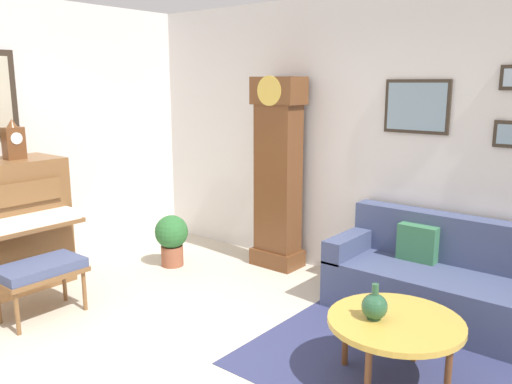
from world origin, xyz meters
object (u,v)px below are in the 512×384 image
Objects in this scene: grandfather_clock at (278,178)px; green_jug at (374,306)px; piano_bench at (40,271)px; potted_plant at (172,237)px; coffee_table at (395,324)px; mantel_clock at (14,141)px; couch at (445,283)px.

grandfather_clock is 2.39m from green_jug.
potted_plant is at bearing 93.98° from piano_bench.
grandfather_clock is 2.31× the size of coffee_table.
piano_bench is 1.25× the size of potted_plant.
mantel_clock is (-3.57, -0.66, 1.00)m from coffee_table.
grandfather_clock is 2.61m from mantel_clock.
coffee_table is at bearing -85.50° from couch.
grandfather_clock is 1.99m from couch.
couch reaches higher than coffee_table.
potted_plant is (-2.86, 0.62, -0.10)m from coffee_table.
couch is 2.82m from potted_plant.
mantel_clock is at bearing 161.33° from piano_bench.
couch reaches higher than green_jug.
mantel_clock is 1.58× the size of green_jug.
coffee_table is (1.97, -1.35, -0.54)m from grandfather_clock.
couch is at bearing 11.95° from potted_plant.
piano_bench is 0.34× the size of grandfather_clock.
mantel_clock is (-3.47, -1.87, 1.11)m from couch.
piano_bench is at bearing -161.99° from green_jug.
green_jug is at bearing -37.59° from grandfather_clock.
piano_bench is 2.78m from green_jug.
coffee_table is 3.77m from mantel_clock.
mantel_clock is 1.83m from potted_plant.
mantel_clock reaches higher than piano_bench.
mantel_clock is at bearing -170.47° from green_jug.
mantel_clock is at bearing -151.76° from couch.
grandfather_clock reaches higher than couch.
couch is 4.10m from mantel_clock.
mantel_clock reaches higher than potted_plant.
couch is 1.21m from coffee_table.
coffee_table is at bearing -12.24° from potted_plant.
couch is at bearing 94.50° from coffee_table.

